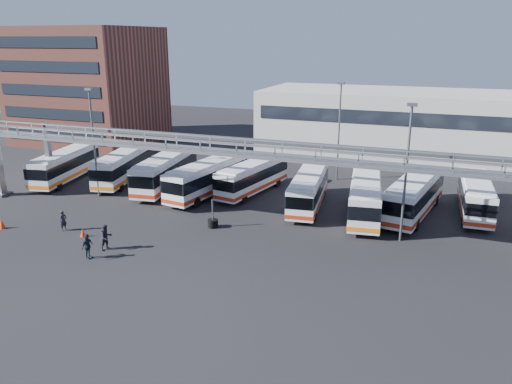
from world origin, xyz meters
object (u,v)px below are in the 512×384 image
(pedestrian_a, at_px, (63,221))
(pedestrian_b, at_px, (106,237))
(bus_0, at_px, (65,165))
(bus_8, at_px, (476,195))
(bus_7, at_px, (414,195))
(bus_1, at_px, (123,165))
(light_pole_back, at_px, (339,126))
(light_pole_mid, at_px, (407,166))
(tire_stack, at_px, (213,223))
(bus_5, at_px, (308,189))
(bus_3, at_px, (207,177))
(cone_right, at_px, (83,233))
(bus_2, at_px, (165,171))
(pedestrian_d, at_px, (87,246))
(cone_left, at_px, (2,224))
(light_pole_left, at_px, (93,137))
(bus_6, at_px, (365,197))
(bus_4, at_px, (253,176))

(pedestrian_a, height_order, pedestrian_b, pedestrian_b)
(bus_0, bearing_deg, bus_8, -5.30)
(bus_7, distance_m, pedestrian_a, 28.73)
(pedestrian_b, bearing_deg, bus_1, 54.59)
(light_pole_back, relative_size, bus_8, 1.01)
(light_pole_mid, relative_size, tire_stack, 4.33)
(bus_5, relative_size, pedestrian_a, 6.30)
(pedestrian_b, distance_m, tire_stack, 8.46)
(pedestrian_a, relative_size, pedestrian_b, 0.88)
(bus_3, xyz_separation_m, cone_right, (-4.30, -12.78, -1.50))
(bus_0, xyz_separation_m, bus_3, (16.24, 0.75, 0.05))
(bus_7, xyz_separation_m, tire_stack, (-14.74, -8.60, -1.46))
(bus_0, relative_size, bus_2, 0.95)
(bus_3, bearing_deg, bus_7, 11.53)
(bus_1, bearing_deg, bus_0, -174.02)
(pedestrian_a, distance_m, tire_stack, 11.69)
(light_pole_mid, height_order, pedestrian_d, light_pole_mid)
(bus_2, xyz_separation_m, cone_right, (0.61, -13.37, -1.55))
(pedestrian_b, relative_size, cone_left, 2.41)
(light_pole_left, height_order, bus_0, light_pole_left)
(light_pole_left, relative_size, bus_6, 0.94)
(light_pole_left, distance_m, bus_5, 20.34)
(bus_1, xyz_separation_m, bus_7, (29.20, -0.03, 0.09))
(bus_0, xyz_separation_m, pedestrian_d, (14.91, -15.10, -0.88))
(light_pole_mid, bearing_deg, bus_6, 128.08)
(bus_0, relative_size, bus_3, 0.97)
(bus_5, bearing_deg, light_pole_mid, -37.31)
(bus_5, bearing_deg, bus_2, 171.07)
(bus_3, relative_size, bus_4, 1.08)
(light_pole_back, xyz_separation_m, pedestrian_a, (-16.93, -22.29, -4.91))
(bus_0, height_order, bus_4, bus_0)
(bus_3, xyz_separation_m, bus_5, (9.93, 0.03, -0.12))
(bus_2, relative_size, pedestrian_d, 6.38)
(light_pole_mid, bearing_deg, bus_2, 166.59)
(light_pole_left, relative_size, bus_4, 0.99)
(light_pole_left, height_order, bus_3, light_pole_left)
(bus_5, bearing_deg, bus_4, 152.91)
(light_pole_mid, bearing_deg, bus_7, 85.67)
(bus_5, distance_m, bus_6, 5.15)
(cone_right, bearing_deg, bus_6, 32.05)
(bus_8, distance_m, pedestrian_b, 30.37)
(bus_4, height_order, bus_6, bus_6)
(light_pole_back, bearing_deg, pedestrian_d, -114.38)
(bus_7, bearing_deg, bus_3, -166.67)
(bus_5, distance_m, bus_7, 9.00)
(tire_stack, bearing_deg, light_pole_left, 165.69)
(cone_left, bearing_deg, light_pole_back, 47.36)
(bus_7, distance_m, tire_stack, 17.13)
(bus_5, relative_size, bus_8, 1.03)
(cone_left, bearing_deg, bus_3, 50.12)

